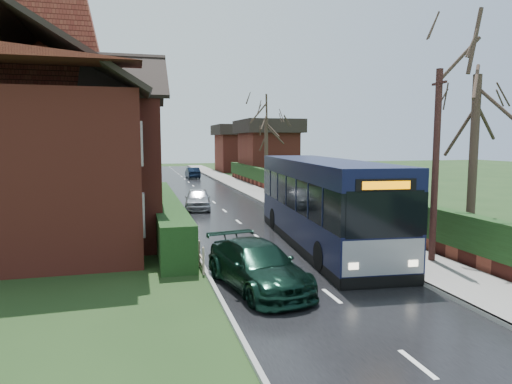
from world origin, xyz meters
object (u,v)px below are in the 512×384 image
object	(u,v)px
bus	(322,203)
car_green	(257,266)
brick_house	(53,139)
telegraph_pole	(436,167)
bus_stop_sign	(378,210)
car_silver	(198,199)

from	to	relation	value
bus	car_green	distance (m)	6.26
brick_house	telegraph_pole	world-z (taller)	brick_house
car_green	bus_stop_sign	bearing A→B (deg)	11.33
bus	bus_stop_sign	size ratio (longest dim) A/B	4.27
brick_house	car_green	bearing A→B (deg)	-53.91
bus	car_silver	distance (m)	11.81
car_green	telegraph_pole	size ratio (longest dim) A/B	0.69
bus	bus_stop_sign	distance (m)	2.90
car_silver	brick_house	bearing A→B (deg)	-131.40
brick_house	telegraph_pole	xyz separation A→B (m)	(13.53, -8.50, -0.98)
brick_house	telegraph_pole	distance (m)	16.01
bus	car_green	world-z (taller)	bus
brick_house	car_silver	bearing A→B (deg)	41.27
car_silver	car_green	size ratio (longest dim) A/B	0.84
bus_stop_sign	car_silver	bearing A→B (deg)	108.87
bus_stop_sign	bus	bearing A→B (deg)	110.45
brick_house	bus_stop_sign	size ratio (longest dim) A/B	5.29
bus	car_green	size ratio (longest dim) A/B	2.55
brick_house	bus_stop_sign	bearing A→B (deg)	-32.25
car_silver	car_green	world-z (taller)	car_green
bus_stop_sign	telegraph_pole	size ratio (longest dim) A/B	0.41
car_green	car_silver	bearing A→B (deg)	78.71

